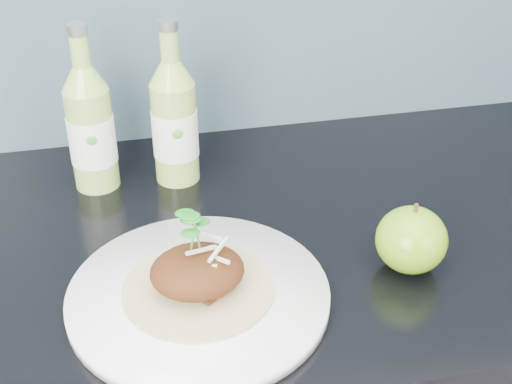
# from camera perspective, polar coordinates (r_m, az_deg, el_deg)

# --- Properties ---
(dinner_plate) EXTENTS (0.32, 0.32, 0.02)m
(dinner_plate) POSITION_cam_1_polar(r_m,az_deg,el_deg) (0.82, -4.61, -8.28)
(dinner_plate) COLOR white
(dinner_plate) RESTS_ON kitchen_counter
(pork_taco) EXTENTS (0.17, 0.17, 0.10)m
(pork_taco) POSITION_cam_1_polar(r_m,az_deg,el_deg) (0.80, -4.73, -6.23)
(pork_taco) COLOR tan
(pork_taco) RESTS_ON dinner_plate
(green_apple) EXTENTS (0.09, 0.09, 0.09)m
(green_apple) POSITION_cam_1_polar(r_m,az_deg,el_deg) (0.87, 12.33, -3.75)
(green_apple) COLOR #58910F
(green_apple) RESTS_ON kitchen_counter
(cider_bottle_left) EXTENTS (0.07, 0.07, 0.24)m
(cider_bottle_left) POSITION_cam_1_polar(r_m,az_deg,el_deg) (1.01, -13.08, 5.00)
(cider_bottle_left) COLOR #94BC4E
(cider_bottle_left) RESTS_ON kitchen_counter
(cider_bottle_right) EXTENTS (0.07, 0.07, 0.24)m
(cider_bottle_right) POSITION_cam_1_polar(r_m,az_deg,el_deg) (1.01, -6.53, 5.58)
(cider_bottle_right) COLOR #9BBB4E
(cider_bottle_right) RESTS_ON kitchen_counter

